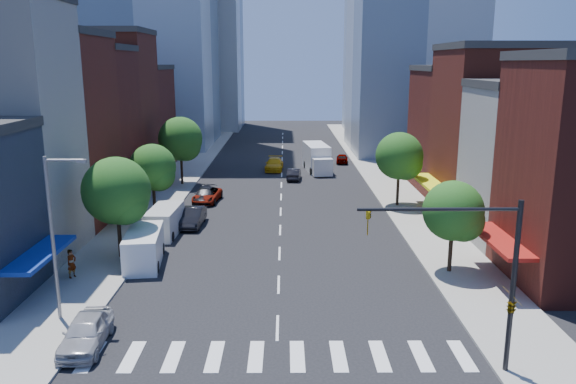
# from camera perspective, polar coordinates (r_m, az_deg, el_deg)

# --- Properties ---
(ground) EXTENTS (220.00, 220.00, 0.00)m
(ground) POSITION_cam_1_polar(r_m,az_deg,el_deg) (30.93, -1.08, -13.63)
(ground) COLOR black
(ground) RESTS_ON ground
(sidewalk_left) EXTENTS (5.00, 120.00, 0.15)m
(sidewalk_left) POSITION_cam_1_polar(r_m,az_deg,el_deg) (70.23, -10.91, 1.45)
(sidewalk_left) COLOR gray
(sidewalk_left) RESTS_ON ground
(sidewalk_right) EXTENTS (5.00, 120.00, 0.15)m
(sidewalk_right) POSITION_cam_1_polar(r_m,az_deg,el_deg) (70.08, 9.62, 1.48)
(sidewalk_right) COLOR gray
(sidewalk_right) RESTS_ON ground
(crosswalk) EXTENTS (19.00, 3.00, 0.01)m
(crosswalk) POSITION_cam_1_polar(r_m,az_deg,el_deg) (28.28, -1.16, -16.35)
(crosswalk) COLOR silver
(crosswalk) RESTS_ON ground
(bldg_left_2) EXTENTS (12.00, 9.00, 16.00)m
(bldg_left_2) POSITION_cam_1_polar(r_m,az_deg,el_deg) (53.01, -24.26, 5.52)
(bldg_left_2) COLOR #5C2015
(bldg_left_2) RESTS_ON ground
(bldg_left_3) EXTENTS (12.00, 8.00, 15.00)m
(bldg_left_3) POSITION_cam_1_polar(r_m,az_deg,el_deg) (60.89, -21.03, 6.15)
(bldg_left_3) COLOR #4C1913
(bldg_left_3) RESTS_ON ground
(bldg_left_4) EXTENTS (12.00, 9.00, 17.00)m
(bldg_left_4) POSITION_cam_1_polar(r_m,az_deg,el_deg) (68.78, -18.64, 7.87)
(bldg_left_4) COLOR #5C2015
(bldg_left_4) RESTS_ON ground
(bldg_left_5) EXTENTS (12.00, 10.00, 13.00)m
(bldg_left_5) POSITION_cam_1_polar(r_m,az_deg,el_deg) (78.00, -16.38, 7.07)
(bldg_left_5) COLOR #4C1913
(bldg_left_5) RESTS_ON ground
(bldg_right_1) EXTENTS (12.00, 8.00, 12.00)m
(bldg_right_1) POSITION_cam_1_polar(r_m,az_deg,el_deg) (48.00, 25.11, 2.34)
(bldg_right_1) COLOR beige
(bldg_right_1) RESTS_ON ground
(bldg_right_2) EXTENTS (12.00, 10.00, 15.00)m
(bldg_right_2) POSITION_cam_1_polar(r_m,az_deg,el_deg) (55.96, 21.38, 5.59)
(bldg_right_2) COLOR #5C2015
(bldg_right_2) RESTS_ON ground
(bldg_right_3) EXTENTS (12.00, 10.00, 13.00)m
(bldg_right_3) POSITION_cam_1_polar(r_m,az_deg,el_deg) (65.41, 18.13, 5.90)
(bldg_right_3) COLOR #4C1913
(bldg_right_3) RESTS_ON ground
(traffic_signal) EXTENTS (7.24, 2.24, 8.00)m
(traffic_signal) POSITION_cam_1_polar(r_m,az_deg,el_deg) (26.85, 20.78, -9.08)
(traffic_signal) COLOR black
(traffic_signal) RESTS_ON sidewalk_right
(streetlight) EXTENTS (2.25, 0.25, 9.00)m
(streetlight) POSITION_cam_1_polar(r_m,az_deg,el_deg) (32.30, -22.57, -3.44)
(streetlight) COLOR slate
(streetlight) RESTS_ON sidewalk_left
(tree_left_near) EXTENTS (4.80, 4.80, 7.30)m
(tree_left_near) POSITION_cam_1_polar(r_m,az_deg,el_deg) (41.31, -16.85, -0.14)
(tree_left_near) COLOR black
(tree_left_near) RESTS_ON sidewalk_left
(tree_left_mid) EXTENTS (4.20, 4.20, 6.65)m
(tree_left_mid) POSITION_cam_1_polar(r_m,az_deg,el_deg) (51.79, -13.45, 2.26)
(tree_left_mid) COLOR black
(tree_left_mid) RESTS_ON sidewalk_left
(tree_left_far) EXTENTS (5.00, 5.00, 7.75)m
(tree_left_far) POSITION_cam_1_polar(r_m,az_deg,el_deg) (65.22, -10.75, 5.15)
(tree_left_far) COLOR black
(tree_left_far) RESTS_ON sidewalk_left
(tree_right_near) EXTENTS (4.00, 4.00, 6.20)m
(tree_right_near) POSITION_cam_1_polar(r_m,az_deg,el_deg) (38.53, 16.66, -2.09)
(tree_right_near) COLOR black
(tree_right_near) RESTS_ON sidewalk_right
(tree_right_far) EXTENTS (4.60, 4.60, 7.20)m
(tree_right_far) POSITION_cam_1_polar(r_m,az_deg,el_deg) (55.47, 11.40, 3.42)
(tree_right_far) COLOR black
(tree_right_far) RESTS_ON sidewalk_right
(parked_car_front) EXTENTS (2.15, 4.86, 1.62)m
(parked_car_front) POSITION_cam_1_polar(r_m,az_deg,el_deg) (30.44, -19.83, -13.21)
(parked_car_front) COLOR #A1A1A5
(parked_car_front) RESTS_ON ground
(parked_car_second) EXTENTS (1.85, 4.88, 1.59)m
(parked_car_second) POSITION_cam_1_polar(r_m,az_deg,el_deg) (49.39, -9.65, -2.52)
(parked_car_second) COLOR black
(parked_car_second) RESTS_ON ground
(parked_car_third) EXTENTS (2.82, 5.19, 1.38)m
(parked_car_third) POSITION_cam_1_polar(r_m,az_deg,el_deg) (57.59, -8.21, -0.35)
(parked_car_third) COLOR #999999
(parked_car_third) RESTS_ON ground
(parked_car_rear) EXTENTS (2.23, 4.98, 1.42)m
(parked_car_rear) POSITION_cam_1_polar(r_m,az_deg,el_deg) (57.62, -8.43, -0.33)
(parked_car_rear) COLOR black
(parked_car_rear) RESTS_ON ground
(cargo_van_near) EXTENTS (2.91, 5.89, 2.41)m
(cargo_van_near) POSITION_cam_1_polar(r_m,az_deg,el_deg) (40.69, -14.45, -5.56)
(cargo_van_near) COLOR white
(cargo_van_near) RESTS_ON ground
(cargo_van_far) EXTENTS (2.39, 5.47, 2.29)m
(cargo_van_far) POSITION_cam_1_polar(r_m,az_deg,el_deg) (47.22, -12.45, -2.94)
(cargo_van_far) COLOR silver
(cargo_van_far) RESTS_ON ground
(taxi) EXTENTS (2.49, 5.58, 1.59)m
(taxi) POSITION_cam_1_polar(r_m,az_deg,el_deg) (73.98, -1.41, 2.83)
(taxi) COLOR #E4A60C
(taxi) RESTS_ON ground
(traffic_car_oncoming) EXTENTS (1.84, 4.31, 1.38)m
(traffic_car_oncoming) POSITION_cam_1_polar(r_m,az_deg,el_deg) (68.00, 0.60, 1.84)
(traffic_car_oncoming) COLOR black
(traffic_car_oncoming) RESTS_ON ground
(traffic_car_far) EXTENTS (1.99, 4.09, 1.34)m
(traffic_car_far) POSITION_cam_1_polar(r_m,az_deg,el_deg) (79.70, 5.52, 3.42)
(traffic_car_far) COLOR #999999
(traffic_car_far) RESTS_ON ground
(box_truck) EXTENTS (3.54, 8.83, 3.45)m
(box_truck) POSITION_cam_1_polar(r_m,az_deg,el_deg) (73.45, 2.96, 3.41)
(box_truck) COLOR silver
(box_truck) RESTS_ON ground
(pedestrian_near) EXTENTS (0.73, 0.83, 1.90)m
(pedestrian_near) POSITION_cam_1_polar(r_m,az_deg,el_deg) (39.42, -21.13, -6.79)
(pedestrian_near) COLOR #999999
(pedestrian_near) RESTS_ON sidewalk_left
(pedestrian_far) EXTENTS (1.10, 1.18, 1.93)m
(pedestrian_far) POSITION_cam_1_polar(r_m,az_deg,el_deg) (47.00, -13.75, -3.11)
(pedestrian_far) COLOR #999999
(pedestrian_far) RESTS_ON sidewalk_left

